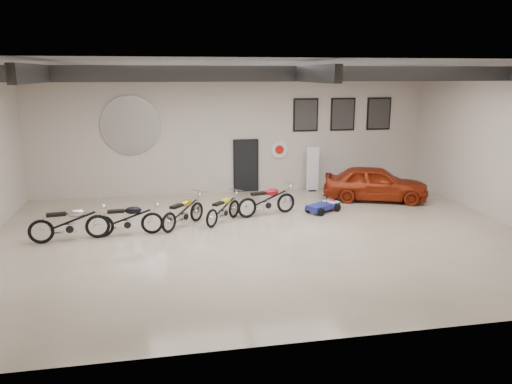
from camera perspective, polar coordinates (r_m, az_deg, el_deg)
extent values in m
cube|color=#C5B496|center=(14.94, 0.88, -5.16)|extent=(16.00, 12.00, 0.01)
cube|color=gray|center=(14.17, 0.96, 14.39)|extent=(16.00, 12.00, 0.01)
cube|color=beige|center=(20.20, -2.62, 6.98)|extent=(16.00, 0.02, 5.00)
cube|color=beige|center=(17.79, 27.12, 4.65)|extent=(0.02, 12.00, 5.00)
cube|color=black|center=(20.44, -1.16, 2.96)|extent=(0.92, 0.08, 2.10)
imported|color=maroon|center=(19.61, 13.49, 1.00)|extent=(2.84, 4.22, 1.33)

